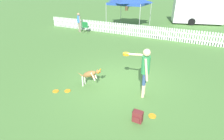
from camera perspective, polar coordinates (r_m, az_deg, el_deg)
name	(u,v)px	position (r m, az deg, el deg)	size (l,w,h in m)	color
ground_plane	(121,82)	(7.18, 3.07, -4.07)	(240.00, 240.00, 0.00)	#4C7A38
handler_person	(144,67)	(5.93, 10.50, 0.91)	(1.08, 0.52, 1.76)	beige
leaping_dog	(90,74)	(6.71, -7.17, -1.39)	(1.03, 0.36, 0.82)	olive
frisbee_near_handler	(67,91)	(6.81, -14.34, -6.61)	(0.23, 0.23, 0.02)	orange
frisbee_near_dog	(94,77)	(7.60, -5.93, -2.26)	(0.23, 0.23, 0.02)	orange
frisbee_midfield	(56,91)	(6.91, -17.92, -6.60)	(0.23, 0.23, 0.02)	orange
frisbee_far_scatter	(152,116)	(5.60, 13.00, -14.40)	(0.23, 0.23, 0.02)	orange
backpack_on_grass	(138,117)	(5.25, 8.36, -14.85)	(0.28, 0.23, 0.35)	maroon
picket_fence	(162,34)	(13.42, 16.13, 11.37)	(21.01, 0.04, 0.90)	white
folding_chair_blue_left	(86,26)	(15.05, -8.65, 13.96)	(0.60, 0.62, 0.92)	#333338
spectator_standing	(79,21)	(15.39, -10.73, 15.56)	(0.39, 0.27, 1.57)	#7A705B
equipment_trailer	(198,11)	(20.72, 26.15, 16.95)	(5.61, 3.28, 2.40)	white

